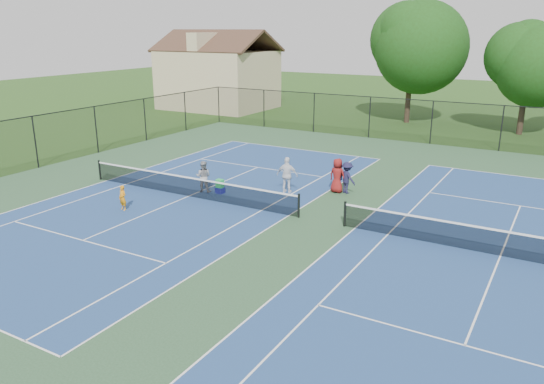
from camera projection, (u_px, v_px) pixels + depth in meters
The scene contains 15 objects.
ground at pixel (321, 222), 22.13m from camera, with size 140.00×140.00×0.00m, color #234716.
court_pad at pixel (321, 222), 22.13m from camera, with size 36.00×36.00×0.01m, color #294A2D.
tennis_court_left at pixel (188, 195), 25.44m from camera, with size 12.00×23.83×1.07m.
tennis_court_right at pixel (501, 254), 18.76m from camera, with size 12.00×23.83×1.07m.
perimeter_fence at pixel (322, 185), 21.65m from camera, with size 36.08×36.08×3.02m.
tree_back_b at pixel (412, 43), 43.60m from camera, with size 7.60×7.60×10.03m.
tree_back_c at pixel (529, 60), 38.81m from camera, with size 6.00×6.00×8.40m.
clapboard_house at pixel (218, 77), 52.88m from camera, with size 10.80×8.10×7.65m.
child_player at pixel (123, 198), 23.41m from camera, with size 0.41×0.27×1.13m, color orange.
instructor at pixel (203, 177), 25.98m from camera, with size 0.76×0.59×1.56m, color #959698.
bystander_a at pixel (287, 175), 25.78m from camera, with size 1.05×0.44×1.80m, color white.
bystander_b at pixel (347, 178), 25.78m from camera, with size 1.01×0.58×1.57m, color #1C1A3B.
bystander_c at pixel (337, 176), 25.87m from camera, with size 0.84×0.54×1.71m, color maroon.
ball_crate at pixel (220, 190), 25.93m from camera, with size 0.41×0.32×0.30m, color navy.
ball_hopper at pixel (220, 183), 25.83m from camera, with size 0.34×0.28×0.40m, color green.
Camera 1 is at (8.60, -19.01, 7.73)m, focal length 35.00 mm.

